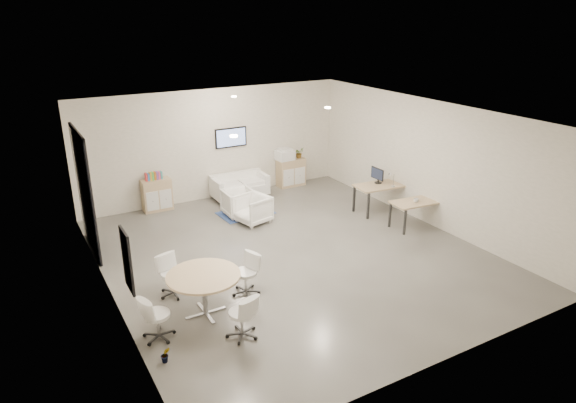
{
  "coord_description": "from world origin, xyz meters",
  "views": [
    {
      "loc": [
        -5.37,
        -9.15,
        5.27
      ],
      "look_at": [
        0.1,
        0.4,
        1.14
      ],
      "focal_mm": 32.0,
      "sensor_mm": 36.0,
      "label": 1
    }
  ],
  "objects_px": {
    "loveseat": "(239,187)",
    "armchair_right": "(239,201)",
    "sideboard_left": "(157,195)",
    "desk_rear": "(381,187)",
    "armchair_left": "(252,208)",
    "round_table": "(204,279)",
    "sideboard_right": "(291,172)",
    "desk_front": "(416,204)"
  },
  "relations": [
    {
      "from": "armchair_right",
      "to": "sideboard_right",
      "type": "bearing_deg",
      "value": 32.08
    },
    {
      "from": "armchair_left",
      "to": "desk_front",
      "type": "distance_m",
      "value": 4.23
    },
    {
      "from": "loveseat",
      "to": "armchair_right",
      "type": "height_order",
      "value": "armchair_right"
    },
    {
      "from": "loveseat",
      "to": "armchair_right",
      "type": "distance_m",
      "value": 1.45
    },
    {
      "from": "sideboard_left",
      "to": "armchair_left",
      "type": "bearing_deg",
      "value": -48.18
    },
    {
      "from": "armchair_left",
      "to": "round_table",
      "type": "relative_size",
      "value": 0.6
    },
    {
      "from": "desk_front",
      "to": "round_table",
      "type": "xyz_separation_m",
      "value": [
        -6.21,
        -1.17,
        0.12
      ]
    },
    {
      "from": "armchair_right",
      "to": "round_table",
      "type": "xyz_separation_m",
      "value": [
        -2.57,
        -4.12,
        0.33
      ]
    },
    {
      "from": "desk_front",
      "to": "round_table",
      "type": "distance_m",
      "value": 6.32
    },
    {
      "from": "sideboard_right",
      "to": "armchair_right",
      "type": "bearing_deg",
      "value": -149.27
    },
    {
      "from": "sideboard_right",
      "to": "desk_front",
      "type": "relative_size",
      "value": 0.64
    },
    {
      "from": "sideboard_left",
      "to": "desk_rear",
      "type": "xyz_separation_m",
      "value": [
        5.37,
        -3.13,
        0.24
      ]
    },
    {
      "from": "sideboard_right",
      "to": "desk_rear",
      "type": "distance_m",
      "value": 3.31
    },
    {
      "from": "sideboard_left",
      "to": "round_table",
      "type": "distance_m",
      "value": 5.67
    },
    {
      "from": "loveseat",
      "to": "desk_rear",
      "type": "height_order",
      "value": "desk_rear"
    },
    {
      "from": "armchair_left",
      "to": "desk_front",
      "type": "height_order",
      "value": "armchair_left"
    },
    {
      "from": "armchair_right",
      "to": "round_table",
      "type": "distance_m",
      "value": 4.86
    },
    {
      "from": "desk_rear",
      "to": "loveseat",
      "type": "bearing_deg",
      "value": 140.61
    },
    {
      "from": "armchair_right",
      "to": "round_table",
      "type": "height_order",
      "value": "round_table"
    },
    {
      "from": "armchair_left",
      "to": "desk_front",
      "type": "relative_size",
      "value": 0.59
    },
    {
      "from": "sideboard_left",
      "to": "desk_front",
      "type": "xyz_separation_m",
      "value": [
        5.44,
        -4.43,
        0.17
      ]
    },
    {
      "from": "sideboard_right",
      "to": "round_table",
      "type": "relative_size",
      "value": 0.66
    },
    {
      "from": "armchair_left",
      "to": "sideboard_left",
      "type": "bearing_deg",
      "value": -151.78
    },
    {
      "from": "armchair_right",
      "to": "desk_front",
      "type": "distance_m",
      "value": 4.68
    },
    {
      "from": "armchair_left",
      "to": "armchair_right",
      "type": "xyz_separation_m",
      "value": [
        -0.1,
        0.64,
        -0.0
      ]
    },
    {
      "from": "loveseat",
      "to": "round_table",
      "type": "bearing_deg",
      "value": -120.08
    },
    {
      "from": "loveseat",
      "to": "desk_front",
      "type": "height_order",
      "value": "loveseat"
    },
    {
      "from": "sideboard_right",
      "to": "round_table",
      "type": "distance_m",
      "value": 7.56
    },
    {
      "from": "sideboard_right",
      "to": "armchair_right",
      "type": "height_order",
      "value": "sideboard_right"
    },
    {
      "from": "sideboard_left",
      "to": "desk_front",
      "type": "height_order",
      "value": "sideboard_left"
    },
    {
      "from": "desk_front",
      "to": "round_table",
      "type": "height_order",
      "value": "round_table"
    },
    {
      "from": "armchair_right",
      "to": "loveseat",
      "type": "bearing_deg",
      "value": 66.27
    },
    {
      "from": "armchair_right",
      "to": "desk_front",
      "type": "bearing_deg",
      "value": -37.61
    },
    {
      "from": "armchair_left",
      "to": "armchair_right",
      "type": "height_order",
      "value": "armchair_left"
    },
    {
      "from": "armchair_left",
      "to": "desk_rear",
      "type": "relative_size",
      "value": 0.53
    },
    {
      "from": "loveseat",
      "to": "desk_front",
      "type": "xyz_separation_m",
      "value": [
        3.02,
        -4.25,
        0.28
      ]
    },
    {
      "from": "loveseat",
      "to": "sideboard_right",
      "type": "bearing_deg",
      "value": 5.56
    },
    {
      "from": "sideboard_right",
      "to": "armchair_right",
      "type": "xyz_separation_m",
      "value": [
        -2.5,
        -1.48,
        -0.04
      ]
    },
    {
      "from": "sideboard_right",
      "to": "loveseat",
      "type": "bearing_deg",
      "value": -174.76
    },
    {
      "from": "armchair_right",
      "to": "desk_front",
      "type": "height_order",
      "value": "armchair_right"
    },
    {
      "from": "loveseat",
      "to": "armchair_right",
      "type": "bearing_deg",
      "value": -114.77
    },
    {
      "from": "sideboard_right",
      "to": "armchair_left",
      "type": "bearing_deg",
      "value": -138.45
    }
  ]
}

